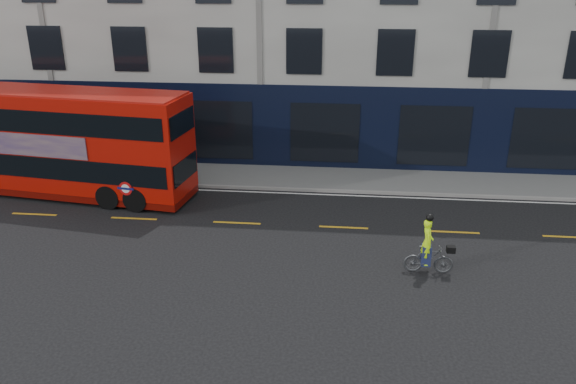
# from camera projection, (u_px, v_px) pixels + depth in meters

# --- Properties ---
(ground) EXTENTS (120.00, 120.00, 0.00)m
(ground) POSITION_uv_depth(u_px,v_px,m) (229.00, 241.00, 19.70)
(ground) COLOR black
(ground) RESTS_ON ground
(pavement) EXTENTS (60.00, 3.00, 0.12)m
(pavement) POSITION_uv_depth(u_px,v_px,m) (257.00, 176.00, 25.69)
(pavement) COLOR slate
(pavement) RESTS_ON ground
(kerb) EXTENTS (60.00, 0.12, 0.13)m
(kerb) POSITION_uv_depth(u_px,v_px,m) (252.00, 188.00, 24.30)
(kerb) COLOR gray
(kerb) RESTS_ON ground
(road_edge_line) EXTENTS (58.00, 0.10, 0.01)m
(road_edge_line) POSITION_uv_depth(u_px,v_px,m) (251.00, 192.00, 24.05)
(road_edge_line) COLOR silver
(road_edge_line) RESTS_ON ground
(lane_dashes) EXTENTS (58.00, 0.12, 0.01)m
(lane_dashes) POSITION_uv_depth(u_px,v_px,m) (237.00, 223.00, 21.09)
(lane_dashes) COLOR #C99017
(lane_dashes) RESTS_ON ground
(bus) EXTENTS (11.12, 3.89, 4.39)m
(bus) POSITION_uv_depth(u_px,v_px,m) (62.00, 142.00, 23.10)
(bus) COLOR #B61007
(bus) RESTS_ON ground
(cyclist) EXTENTS (1.54, 0.54, 2.00)m
(cyclist) POSITION_uv_depth(u_px,v_px,m) (428.00, 253.00, 17.39)
(cyclist) COLOR #4B4D51
(cyclist) RESTS_ON ground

